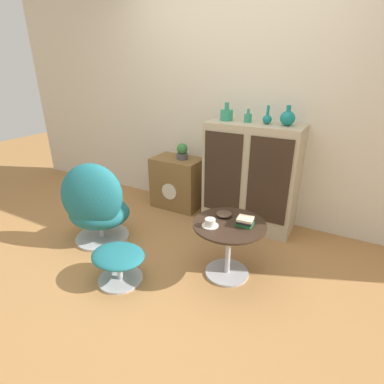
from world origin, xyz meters
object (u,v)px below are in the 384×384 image
Objects in this scene: vase_leftmost at (227,114)px; egg_chair at (96,205)px; coffee_table at (229,241)px; book_stack at (245,221)px; vase_inner_left at (248,118)px; vase_rightmost at (288,118)px; tv_console at (178,183)px; sideboard at (251,176)px; ottoman at (118,259)px; teacup at (210,223)px; bowl at (224,214)px; potted_plant at (182,152)px; vase_inner_right at (267,119)px.

egg_chair is at bearing -128.92° from vase_leftmost.
book_stack reaches higher than coffee_table.
vase_inner_left reaches higher than coffee_table.
tv_console is at bearing 179.28° from vase_rightmost.
vase_rightmost reaches higher than sideboard.
vase_leftmost is 1.35× the size of vase_inner_left.
vase_rightmost is (0.61, 0.00, 0.01)m from vase_leftmost.
coffee_table is 4.41× the size of book_stack.
vase_rightmost is (0.89, 1.45, 0.99)m from ottoman.
vase_inner_left is (1.10, 1.08, 0.77)m from egg_chair.
teacup is at bearing 32.60° from ottoman.
bowl is (0.98, -0.86, 0.19)m from tv_console.
potted_plant is 1.42× the size of book_stack.
vase_inner_right reaches higher than egg_chair.
bowl is at bearing -93.90° from vase_inner_right.
potted_plant is (0.32, 1.09, 0.32)m from egg_chair.
vase_inner_right is 0.92× the size of potted_plant.
vase_inner_right is at bearing 64.04° from ottoman.
bowl is at bearing -66.44° from vase_leftmost.
vase_leftmost is at bearing -180.00° from vase_inner_left.
vase_leftmost reaches higher than teacup.
vase_inner_left is at bearing 70.56° from ottoman.
ottoman is 1.77m from vase_leftmost.
sideboard is at bearing -1.20° from tv_console.
ottoman is at bearing -109.44° from vase_inner_left.
vase_rightmost is 1.26m from potted_plant.
ottoman is at bearing -77.01° from tv_console.
coffee_table is (1.07, -0.95, 0.02)m from tv_console.
vase_leftmost is 1.02× the size of vase_inner_right.
bowl is at bearing 43.10° from ottoman.
sideboard reaches higher than bowl.
teacup is (0.11, -1.05, -0.65)m from vase_inner_left.
vase_inner_right is at bearing 99.35° from book_stack.
book_stack is (0.26, -0.90, -0.04)m from sideboard.
tv_console is 3.46× the size of vase_leftmost.
ottoman is 3.40× the size of bowl.
vase_rightmost is at bearing 0.73° from sideboard.
teacup is at bearing -88.35° from sideboard.
vase_leftmost is at bearing 51.08° from egg_chair.
coffee_table is at bearing -41.56° from tv_console.
coffee_table is 1.28m from vase_inner_left.
vase_inner_right is at bearing -0.00° from vase_inner_left.
tv_console is 3.27× the size of potted_plant.
vase_inner_left is 1.16m from book_stack.
vase_inner_left is at bearing 110.75° from book_stack.
vase_inner_left is at bearing -1.05° from tv_console.
egg_chair is 6.41× the size of bowl.
potted_plant reaches higher than bowl.
bowl is at bearing -80.79° from vase_inner_left.
teacup is at bearing 1.41° from egg_chair.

